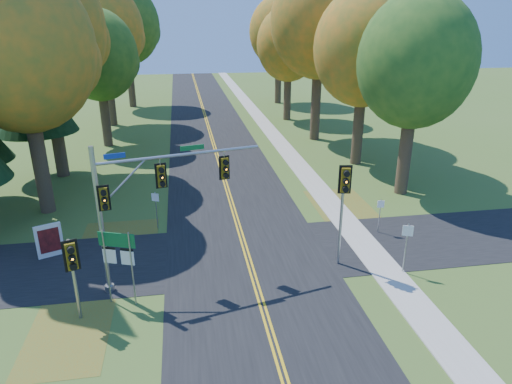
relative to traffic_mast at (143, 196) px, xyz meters
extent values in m
plane|color=#416122|center=(4.62, -0.05, -4.17)|extent=(160.00, 160.00, 0.00)
cube|color=black|center=(4.62, -0.05, -4.16)|extent=(8.00, 160.00, 0.02)
cube|color=black|center=(4.62, 1.95, -4.16)|extent=(60.00, 6.00, 0.02)
cube|color=gold|center=(4.52, -0.05, -4.15)|extent=(0.10, 160.00, 0.01)
cube|color=gold|center=(4.72, -0.05, -4.15)|extent=(0.10, 160.00, 0.01)
cube|color=#9E998E|center=(10.82, -0.05, -4.14)|extent=(1.60, 160.00, 0.06)
cube|color=brown|center=(-1.88, 3.95, -4.17)|extent=(4.00, 6.00, 0.00)
cube|color=brown|center=(11.42, 5.95, -4.17)|extent=(3.50, 8.00, 0.00)
cube|color=brown|center=(-2.88, -3.05, -4.17)|extent=(3.00, 5.00, 0.00)
cylinder|color=#38281C|center=(-6.58, 9.25, -0.80)|extent=(0.86, 0.86, 6.75)
ellipsoid|color=orange|center=(-6.58, 9.25, 5.38)|extent=(8.00, 8.00, 9.20)
sphere|color=orange|center=(-4.98, 10.45, 4.58)|extent=(4.80, 4.80, 4.80)
cylinder|color=#38281C|center=(16.12, 8.65, -1.13)|extent=(0.83, 0.83, 6.08)
ellipsoid|color=#466A21|center=(16.12, 8.65, 4.42)|extent=(7.20, 7.20, 8.28)
sphere|color=#466A21|center=(17.56, 9.73, 3.70)|extent=(4.32, 4.32, 4.32)
sphere|color=#466A21|center=(14.86, 7.93, 5.14)|extent=(3.96, 3.96, 3.96)
cylinder|color=#38281C|center=(-7.18, 16.15, -0.46)|extent=(0.89, 0.89, 7.42)
ellipsoid|color=orange|center=(-7.18, 16.15, 6.26)|extent=(8.60, 8.60, 9.89)
sphere|color=orange|center=(-5.46, 17.44, 5.40)|extent=(5.16, 5.16, 5.16)
sphere|color=orange|center=(-8.69, 15.29, 7.12)|extent=(4.73, 4.73, 4.73)
cylinder|color=#38281C|center=(15.52, 15.45, -1.02)|extent=(0.84, 0.84, 6.30)
ellipsoid|color=orange|center=(15.52, 15.45, 4.79)|extent=(7.60, 7.60, 8.74)
sphere|color=orange|center=(17.04, 16.59, 4.03)|extent=(4.56, 4.56, 4.56)
sphere|color=orange|center=(14.19, 14.69, 5.55)|extent=(4.18, 4.18, 4.18)
cylinder|color=#38281C|center=(-4.98, 24.35, -1.36)|extent=(0.81, 0.81, 5.62)
ellipsoid|color=#466A21|center=(-4.98, 24.35, 3.83)|extent=(6.80, 6.80, 7.82)
sphere|color=#466A21|center=(-3.62, 25.37, 3.15)|extent=(4.08, 4.08, 4.08)
sphere|color=#466A21|center=(-6.17, 23.67, 4.51)|extent=(3.74, 3.74, 3.74)
cylinder|color=#38281C|center=(14.42, 23.55, -0.35)|extent=(0.90, 0.90, 7.65)
ellipsoid|color=orange|center=(14.42, 23.55, 6.56)|extent=(8.80, 8.80, 10.12)
sphere|color=orange|center=(16.18, 24.87, 5.68)|extent=(5.28, 5.28, 5.28)
sphere|color=orange|center=(12.88, 22.67, 7.44)|extent=(4.84, 4.84, 4.84)
cylinder|color=#38281C|center=(-5.58, 33.05, -0.68)|extent=(0.87, 0.87, 6.98)
ellipsoid|color=orange|center=(-5.58, 33.05, 5.67)|extent=(8.20, 8.20, 9.43)
sphere|color=orange|center=(-3.94, 34.28, 4.85)|extent=(4.92, 4.92, 4.92)
sphere|color=orange|center=(-7.02, 32.23, 6.49)|extent=(4.51, 4.51, 4.51)
cylinder|color=#38281C|center=(13.82, 32.75, -1.25)|extent=(0.82, 0.82, 5.85)
ellipsoid|color=orange|center=(13.82, 32.75, 4.13)|extent=(7.00, 7.00, 8.05)
sphere|color=orange|center=(15.22, 33.80, 3.43)|extent=(4.20, 4.20, 4.20)
sphere|color=orange|center=(12.59, 32.05, 4.83)|extent=(3.85, 3.85, 3.85)
cylinder|color=#38281C|center=(-4.38, 43.95, -0.57)|extent=(0.88, 0.88, 7.20)
ellipsoid|color=#466A21|center=(-4.38, 43.95, 5.97)|extent=(8.40, 8.40, 9.66)
sphere|color=#466A21|center=(-2.70, 45.21, 5.13)|extent=(5.04, 5.04, 5.04)
sphere|color=#466A21|center=(-5.85, 43.11, 6.81)|extent=(4.62, 4.62, 4.62)
cylinder|color=#38281C|center=(15.02, 43.45, -0.91)|extent=(0.85, 0.85, 6.53)
ellipsoid|color=orange|center=(15.02, 43.45, 5.08)|extent=(7.80, 7.80, 8.97)
sphere|color=orange|center=(16.58, 44.62, 4.30)|extent=(4.68, 4.68, 4.68)
sphere|color=orange|center=(13.65, 42.67, 5.86)|extent=(4.29, 4.29, 4.29)
cylinder|color=#38281C|center=(-8.38, 15.95, -2.46)|extent=(0.50, 0.50, 3.42)
cone|color=black|center=(-8.38, 15.95, 1.98)|extent=(5.60, 5.60, 5.45)
cone|color=black|center=(-8.38, 15.95, 5.87)|extent=(4.57, 4.57, 5.45)
cylinder|color=gray|center=(-1.73, -0.36, -0.93)|extent=(0.20, 0.20, 6.49)
cylinder|color=gray|center=(-1.73, -0.36, -4.03)|extent=(0.41, 0.41, 0.28)
cylinder|color=gray|center=(1.66, 0.43, 1.57)|extent=(6.80, 1.71, 0.13)
cylinder|color=gray|center=(-0.73, -0.13, 0.65)|extent=(2.06, 0.56, 1.92)
cylinder|color=gray|center=(0.80, 0.23, 1.41)|extent=(0.04, 0.04, 0.33)
cube|color=#72590C|center=(0.80, 0.23, 0.78)|extent=(0.37, 0.34, 0.93)
cube|color=black|center=(0.80, 0.23, 0.78)|extent=(0.48, 0.14, 1.09)
sphere|color=orange|center=(0.85, 0.02, 0.78)|extent=(0.17, 0.17, 0.17)
cylinder|color=black|center=(0.85, 0.02, 1.07)|extent=(0.25, 0.19, 0.22)
cylinder|color=black|center=(0.85, 0.02, 0.78)|extent=(0.25, 0.19, 0.22)
cylinder|color=black|center=(0.85, 0.02, 0.48)|extent=(0.25, 0.19, 0.22)
cylinder|color=gray|center=(3.51, 0.86, 1.41)|extent=(0.04, 0.04, 0.33)
cube|color=#72590C|center=(3.51, 0.86, 0.78)|extent=(0.37, 0.34, 0.93)
cube|color=black|center=(3.51, 0.86, 0.78)|extent=(0.48, 0.14, 1.09)
sphere|color=orange|center=(3.56, 0.65, 0.78)|extent=(0.17, 0.17, 0.17)
cylinder|color=black|center=(3.56, 0.65, 1.07)|extent=(0.25, 0.19, 0.22)
cylinder|color=black|center=(3.56, 0.65, 0.78)|extent=(0.25, 0.19, 0.22)
cylinder|color=black|center=(3.56, 0.65, 0.48)|extent=(0.25, 0.19, 0.22)
cube|color=#72590C|center=(-1.47, -0.44, 0.18)|extent=(0.37, 0.34, 0.93)
cube|color=black|center=(-1.47, -0.44, 0.18)|extent=(0.48, 0.14, 1.09)
sphere|color=orange|center=(-1.42, -0.65, 0.18)|extent=(0.17, 0.17, 0.17)
cylinder|color=black|center=(-1.42, -0.65, 0.48)|extent=(0.25, 0.19, 0.22)
cylinder|color=black|center=(-1.42, -0.65, 0.18)|extent=(0.25, 0.19, 0.22)
cylinder|color=black|center=(-1.42, -0.65, -0.11)|extent=(0.25, 0.19, 0.22)
cube|color=navy|center=(-0.91, -0.17, 1.83)|extent=(0.82, 0.23, 0.20)
cube|color=#0C5926|center=(2.16, 0.55, 1.83)|extent=(1.00, 0.27, 0.20)
cylinder|color=#999CA1|center=(8.82, 0.25, -1.69)|extent=(0.14, 0.14, 4.96)
cube|color=#72590C|center=(8.78, 0.01, 0.22)|extent=(0.43, 0.40, 1.13)
cube|color=black|center=(8.78, 0.01, 0.22)|extent=(0.58, 0.13, 1.33)
sphere|color=orange|center=(8.74, -0.25, 0.22)|extent=(0.20, 0.20, 0.20)
cylinder|color=black|center=(8.74, -0.25, 0.58)|extent=(0.30, 0.22, 0.27)
cylinder|color=black|center=(8.74, -0.25, 0.22)|extent=(0.30, 0.22, 0.27)
cylinder|color=black|center=(8.74, -0.25, -0.14)|extent=(0.30, 0.22, 0.27)
cylinder|color=#919499|center=(-2.62, -2.14, -2.45)|extent=(0.13, 0.13, 3.44)
cube|color=#72590C|center=(-2.54, -2.37, -1.27)|extent=(0.45, 0.43, 1.08)
cube|color=black|center=(-2.54, -2.37, -1.27)|extent=(0.54, 0.22, 1.27)
sphere|color=orange|center=(-2.45, -2.60, -1.27)|extent=(0.19, 0.19, 0.19)
cylinder|color=black|center=(-2.45, -2.60, -0.92)|extent=(0.30, 0.25, 0.26)
cylinder|color=black|center=(-2.45, -2.60, -1.27)|extent=(0.30, 0.25, 0.26)
cylinder|color=black|center=(-2.45, -2.60, -1.61)|extent=(0.30, 0.25, 0.26)
cylinder|color=gray|center=(-1.56, -1.21, -2.52)|extent=(0.07, 0.07, 3.30)
cylinder|color=gray|center=(-0.52, -1.58, -2.52)|extent=(0.07, 0.07, 3.30)
cube|color=#0C5929|center=(-1.03, -1.37, -1.26)|extent=(1.46, 0.56, 0.60)
cube|color=silver|center=(-1.03, -1.37, -1.26)|extent=(1.24, 0.45, 0.09)
cube|color=silver|center=(-1.39, -1.24, -2.03)|extent=(0.53, 0.23, 0.60)
cube|color=black|center=(-1.39, -1.24, -1.66)|extent=(0.52, 0.19, 0.11)
cube|color=silver|center=(-0.67, -1.50, -2.03)|extent=(0.53, 0.23, 0.60)
cube|color=black|center=(-0.67, -1.50, -1.66)|extent=(0.52, 0.19, 0.11)
cube|color=silver|center=(-4.97, 3.28, -3.31)|extent=(1.21, 0.65, 1.72)
cube|color=maroon|center=(-4.94, 3.19, -3.27)|extent=(0.88, 0.40, 1.24)
cube|color=silver|center=(-5.41, 3.09, -4.03)|extent=(0.10, 0.10, 0.29)
cube|color=silver|center=(-4.54, 3.47, -4.03)|extent=(0.10, 0.10, 0.29)
cylinder|color=gray|center=(12.12, 3.14, -3.19)|extent=(0.04, 0.04, 1.97)
cube|color=white|center=(12.11, 3.12, -2.47)|extent=(0.38, 0.09, 0.40)
cylinder|color=gray|center=(11.53, -1.00, -2.93)|extent=(0.06, 0.06, 2.49)
cube|color=silver|center=(11.53, -1.03, -2.02)|extent=(0.46, 0.20, 0.51)
cylinder|color=gray|center=(0.12, 5.66, -3.08)|extent=(0.05, 0.05, 2.18)
cube|color=silver|center=(0.11, 5.64, -2.29)|extent=(0.40, 0.19, 0.45)
camera|label=1|loc=(1.77, -18.11, 6.98)|focal=32.00mm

